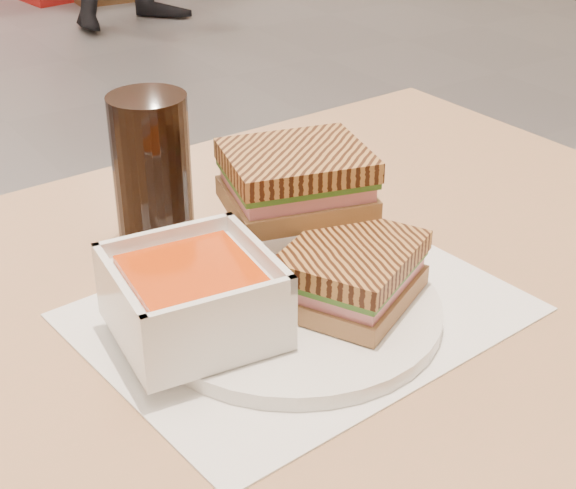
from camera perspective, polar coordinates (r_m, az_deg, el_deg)
main_table at (r=0.84m, az=-6.19°, el=-11.58°), size 1.22×0.74×0.75m
tray_liner at (r=0.77m, az=0.83°, el=-4.49°), size 0.39×0.31×0.00m
plate at (r=0.76m, az=0.39°, el=-4.35°), size 0.26×0.26×0.01m
soup_bowl at (r=0.71m, az=-6.28°, el=-3.64°), size 0.14×0.14×0.07m
panini_lower at (r=0.75m, az=4.23°, el=-1.87°), size 0.15×0.14×0.05m
panini_upper at (r=0.80m, az=0.55°, el=4.32°), size 0.15×0.14×0.06m
cola_glass at (r=0.85m, az=-8.93°, el=4.48°), size 0.08×0.08×0.16m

